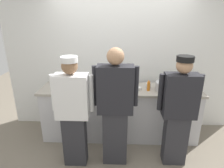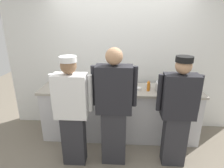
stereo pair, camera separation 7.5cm
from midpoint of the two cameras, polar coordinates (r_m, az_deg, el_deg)
The scene contains 19 objects.
ground_plane at distance 3.46m, azimuth 2.72°, elevation -18.02°, with size 9.00×9.00×0.00m, color slate.
wall_back at distance 3.59m, azimuth 3.34°, elevation 8.87°, with size 4.33×0.10×2.88m.
prep_counter at distance 3.49m, azimuth 2.96°, elevation -8.45°, with size 2.76×0.64×0.94m.
chef_near_left at distance 2.73m, azimuth -11.14°, elevation -7.70°, with size 0.60×0.24×1.64m.
chef_center at distance 2.67m, azimuth 1.39°, elevation -6.71°, with size 0.63×0.24×1.75m.
chef_far_right at distance 2.83m, azimuth 19.85°, elevation -7.55°, with size 0.60×0.24×1.64m.
plate_stack_front at distance 3.40m, azimuth 4.27°, elevation -0.13°, with size 0.22×0.22×0.06m.
plate_stack_rear at distance 3.31m, azimuth -7.24°, elevation -0.44°, with size 0.23×0.23×0.10m.
mixing_bowl_steel at distance 3.33m, azimuth 16.83°, elevation -0.72°, with size 0.39×0.39×0.13m, color #B7BABF.
sheet_tray at distance 3.31m, azimuth -2.24°, elevation -0.96°, with size 0.49×0.29×0.02m, color #B7BABF.
squeeze_bottle_primary at distance 3.21m, azimuth 11.54°, elevation -0.54°, with size 0.05×0.05×0.19m.
squeeze_bottle_secondary at distance 3.60m, azimuth 21.06°, elevation 0.93°, with size 0.06×0.06×0.21m.
squeeze_bottle_spare at distance 3.29m, azimuth 21.16°, elevation -0.84°, with size 0.05×0.05×0.21m.
ramekin_yellow_sauce at distance 3.24m, azimuth 5.63°, elevation -1.25°, with size 0.10×0.10×0.05m.
ramekin_orange_sauce at distance 3.52m, azimuth -11.71°, elevation 0.10°, with size 0.09×0.09×0.04m.
ramekin_green_sauce at distance 3.24m, azimuth 8.59°, elevation -1.40°, with size 0.10×0.10×0.05m.
ramekin_red_sauce at distance 3.46m, azimuth -16.53°, elevation -0.69°, with size 0.09×0.09×0.04m.
deli_cup at distance 3.33m, azimuth 11.45°, elevation -0.61°, with size 0.09×0.09×0.09m, color white.
chefs_knife at distance 3.34m, azimuth -13.15°, elevation -1.39°, with size 0.27×0.03×0.02m.
Camera 2 is at (0.06, -2.74, 2.11)m, focal length 30.52 mm.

